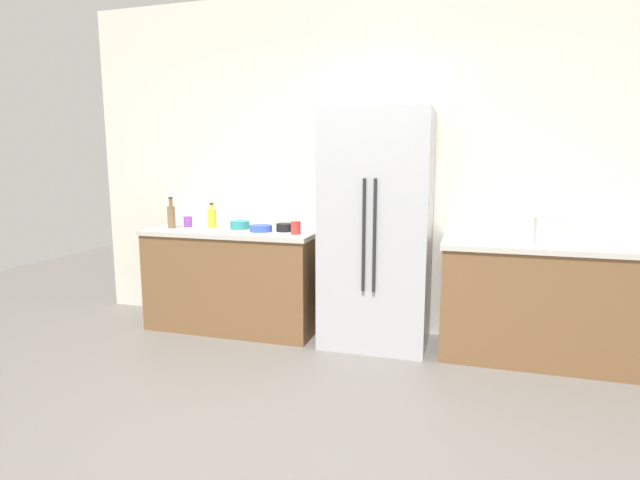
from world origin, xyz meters
TOP-DOWN VIEW (x-y plane):
  - ground_plane at (0.00, 0.00)m, footprint 10.27×10.27m
  - kitchen_back_panel at (0.00, 2.03)m, footprint 5.14×0.10m
  - counter_left at (-1.05, 1.66)m, footprint 1.51×0.64m
  - counter_right at (1.51, 1.66)m, footprint 1.57×0.64m
  - refrigerator at (0.21, 1.65)m, footprint 0.83×0.64m
  - toaster at (1.48, 1.66)m, footprint 0.22×0.16m
  - bottle_a at (-1.29, 1.74)m, footprint 0.08×0.08m
  - bottle_b at (-1.61, 1.59)m, footprint 0.07×0.07m
  - cup_a at (-1.52, 1.71)m, footprint 0.08×0.08m
  - cup_b at (-0.43, 1.56)m, footprint 0.08×0.08m
  - bowl_a at (-1.01, 1.72)m, footprint 0.17×0.17m
  - bowl_b at (-0.58, 1.69)m, footprint 0.14×0.14m
  - bowl_c at (-0.77, 1.62)m, footprint 0.19×0.19m

SIDE VIEW (x-z plane):
  - ground_plane at x=0.00m, z-range 0.00..0.00m
  - counter_right at x=1.51m, z-range 0.00..0.88m
  - counter_left at x=-1.05m, z-range 0.00..0.88m
  - bowl_c at x=-0.77m, z-range 0.88..0.94m
  - bowl_b at x=-0.58m, z-range 0.88..0.95m
  - bowl_a at x=-1.01m, z-range 0.88..0.95m
  - refrigerator at x=0.21m, z-range 0.00..1.86m
  - cup_a at x=-1.52m, z-range 0.88..0.98m
  - cup_b at x=-0.43m, z-range 0.88..0.99m
  - bottle_a at x=-1.29m, z-range 0.86..1.08m
  - toaster at x=1.48m, z-range 0.88..1.06m
  - bottle_b at x=-1.61m, z-range 0.85..1.13m
  - kitchen_back_panel at x=0.00m, z-range 0.00..2.88m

